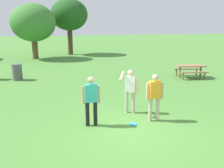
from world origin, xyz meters
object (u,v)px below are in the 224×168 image
picnic_table_near (190,69)px  trash_can_beside_table (17,72)px  person_bystander (130,88)px  tree_far_right (69,15)px  person_thrower (155,94)px  tree_broad_center (33,23)px  frisbee (133,124)px  person_catcher (91,98)px

picnic_table_near → trash_can_beside_table: (-10.20, 2.02, -0.08)m
person_bystander → tree_far_right: size_ratio=0.29×
tree_far_right → person_thrower: bearing=-87.3°
person_thrower → tree_far_right: size_ratio=0.29×
picnic_table_near → tree_far_right: size_ratio=0.33×
person_bystander → trash_can_beside_table: bearing=123.6°
trash_can_beside_table → tree_broad_center: tree_broad_center is taller
person_bystander → frisbee: (-0.26, -1.10, -0.95)m
tree_broad_center → picnic_table_near: bearing=-49.1°
person_thrower → tree_far_right: bearing=92.7°
person_thrower → person_catcher: (-2.15, 0.13, 0.00)m
frisbee → trash_can_beside_table: trash_can_beside_table is taller
person_bystander → picnic_table_near: bearing=41.4°
trash_can_beside_table → tree_far_right: tree_far_right is taller
person_thrower → trash_can_beside_table: (-5.16, 7.88, -0.46)m
person_catcher → tree_broad_center: (-2.26, 16.64, 2.34)m
person_bystander → trash_can_beside_table: person_bystander is taller
picnic_table_near → tree_broad_center: size_ratio=0.38×
person_catcher → trash_can_beside_table: person_catcher is taller
person_thrower → picnic_table_near: (5.04, 5.86, -0.38)m
picnic_table_near → trash_can_beside_table: 10.40m
person_bystander → trash_can_beside_table: 8.35m
frisbee → tree_broad_center: (-3.60, 16.92, 3.27)m
trash_can_beside_table → tree_far_right: 12.69m
frisbee → trash_can_beside_table: size_ratio=0.26×
person_catcher → frisbee: bearing=-12.0°
person_catcher → tree_far_right: (1.23, 19.16, 3.10)m
frisbee → trash_can_beside_table: 9.15m
picnic_table_near → tree_far_right: tree_far_right is taller
person_thrower → picnic_table_near: bearing=49.3°
trash_can_beside_table → frisbee: bearing=-61.6°
person_bystander → picnic_table_near: (5.59, 4.92, -0.40)m
person_thrower → person_catcher: size_ratio=1.00×
person_thrower → frisbee: (-0.81, -0.15, -0.93)m
person_catcher → person_bystander: bearing=26.8°
tree_broad_center → tree_far_right: bearing=35.8°
person_catcher → trash_can_beside_table: (-3.01, 7.75, -0.46)m
trash_can_beside_table → tree_far_right: size_ratio=0.17×
person_bystander → tree_far_right: (-0.37, 18.35, 3.08)m
person_thrower → tree_broad_center: size_ratio=0.33×
person_thrower → frisbee: 1.24m
frisbee → trash_can_beside_table: bearing=118.4°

